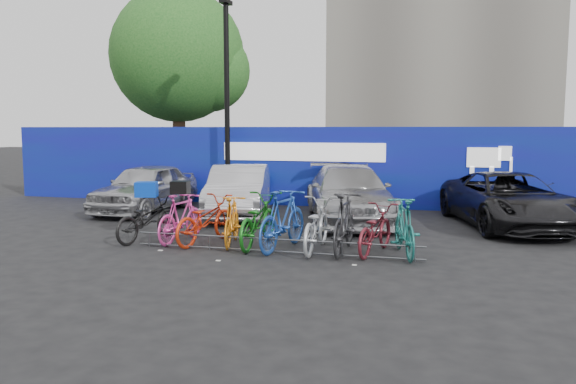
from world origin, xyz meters
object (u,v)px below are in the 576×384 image
(car_0, at_px, (146,188))
(bike_8, at_px, (375,230))
(lamppost, at_px, (227,98))
(bike_0, at_px, (147,219))
(tree, at_px, (184,59))
(car_3, at_px, (509,200))
(bike_2, at_px, (205,220))
(car_1, at_px, (239,191))
(bike_7, at_px, (344,223))
(bike_4, at_px, (257,220))
(bike_3, at_px, (232,221))
(bike_5, at_px, (283,220))
(car_2, at_px, (349,194))
(bike_9, at_px, (404,227))
(bike_1, at_px, (181,218))
(bike_6, at_px, (316,225))
(bike_rack, at_px, (274,245))

(car_0, relative_size, bike_8, 2.31)
(lamppost, height_order, bike_0, lamppost)
(tree, distance_m, car_3, 13.83)
(bike_0, bearing_deg, bike_2, -162.31)
(car_1, relative_size, bike_7, 2.17)
(bike_7, xyz_separation_m, bike_8, (0.57, 0.08, -0.12))
(bike_0, bearing_deg, bike_4, -163.60)
(car_3, height_order, bike_7, car_3)
(car_0, distance_m, bike_3, 5.47)
(car_3, bearing_deg, bike_7, -147.18)
(bike_7, bearing_deg, bike_5, 2.95)
(tree, xyz_separation_m, bike_0, (3.86, -10.15, -4.60))
(car_0, bearing_deg, bike_4, -37.66)
(lamppost, height_order, bike_3, lamppost)
(car_1, distance_m, bike_3, 3.81)
(car_2, xyz_separation_m, bike_2, (-2.42, -3.57, -0.21))
(car_2, distance_m, bike_8, 3.79)
(car_2, height_order, bike_4, car_2)
(car_1, bearing_deg, bike_9, -52.64)
(car_3, relative_size, bike_1, 2.79)
(bike_4, bearing_deg, car_2, -108.85)
(bike_3, bearing_deg, car_0, -54.50)
(car_2, bearing_deg, bike_6, -107.73)
(bike_1, relative_size, bike_7, 0.88)
(car_2, bearing_deg, bike_9, -83.33)
(car_2, xyz_separation_m, bike_4, (-1.30, -3.57, -0.18))
(car_3, relative_size, bike_4, 2.36)
(bike_6, bearing_deg, car_1, -51.82)
(lamppost, distance_m, bike_0, 6.18)
(bike_3, bearing_deg, lamppost, -79.77)
(bike_5, bearing_deg, car_0, -26.54)
(bike_0, relative_size, bike_6, 0.93)
(car_1, xyz_separation_m, car_3, (6.80, 0.02, -0.03))
(car_2, xyz_separation_m, bike_8, (1.04, -3.64, -0.24))
(car_1, height_order, car_3, car_1)
(car_1, height_order, bike_0, car_1)
(bike_0, relative_size, bike_4, 0.89)
(bike_rack, bearing_deg, bike_0, 170.15)
(lamppost, xyz_separation_m, bike_4, (2.69, -5.42, -2.75))
(bike_5, height_order, bike_8, bike_5)
(lamppost, bearing_deg, bike_0, -86.98)
(bike_4, height_order, bike_8, bike_4)
(bike_1, xyz_separation_m, bike_5, (2.25, -0.18, 0.08))
(tree, relative_size, bike_5, 3.97)
(bike_8, distance_m, bike_9, 0.56)
(lamppost, relative_size, bike_3, 3.69)
(bike_0, xyz_separation_m, bike_2, (1.28, 0.07, 0.02))
(bike_4, relative_size, bike_9, 1.11)
(car_0, bearing_deg, bike_1, -50.74)
(bike_3, bearing_deg, car_2, -128.21)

